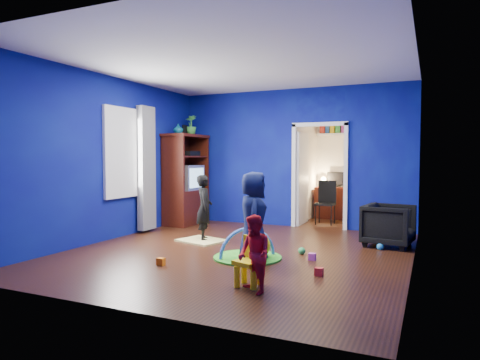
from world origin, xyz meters
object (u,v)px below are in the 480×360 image
at_px(child_navy, 254,218).
at_px(tv_armoire, 186,179).
at_px(study_desk, 334,203).
at_px(folding_chair, 325,203).
at_px(hopper_ball, 257,246).
at_px(play_mat, 248,257).
at_px(kid_chair, 249,264).
at_px(child_black, 204,208).
at_px(vase, 178,129).
at_px(crt_tv, 188,178).
at_px(armchair, 389,225).
at_px(toddler_red, 254,254).

bearing_deg(child_navy, tv_armoire, 21.66).
height_order(study_desk, folding_chair, folding_chair).
bearing_deg(hopper_ball, play_mat, -169.47).
distance_m(hopper_ball, kid_chair, 1.31).
height_order(child_black, kid_chair, child_black).
bearing_deg(tv_armoire, vase, -90.00).
distance_m(child_black, tv_armoire, 2.01).
relative_size(crt_tv, kid_chair, 1.40).
bearing_deg(folding_chair, child_black, -119.39).
height_order(armchair, toddler_red, toddler_red).
xyz_separation_m(child_black, play_mat, (1.22, -0.92, -0.56)).
height_order(vase, hopper_ball, vase).
relative_size(armchair, toddler_red, 0.91).
height_order(vase, crt_tv, vase).
relative_size(tv_armoire, hopper_ball, 5.06).
bearing_deg(tv_armoire, kid_chair, -50.16).
bearing_deg(folding_chair, crt_tv, -156.48).
bearing_deg(crt_tv, tv_armoire, 180.00).
relative_size(tv_armoire, crt_tv, 2.80).
distance_m(toddler_red, vase, 5.04).
distance_m(tv_armoire, folding_chair, 3.09).
distance_m(kid_chair, study_desk, 5.81).
bearing_deg(crt_tv, kid_chair, -50.53).
bearing_deg(tv_armoire, play_mat, -44.04).
xyz_separation_m(tv_armoire, study_desk, (2.80, 2.16, -0.60)).
relative_size(crt_tv, folding_chair, 0.76).
relative_size(vase, study_desk, 0.24).
bearing_deg(toddler_red, armchair, 110.48).
bearing_deg(armchair, folding_chair, 45.83).
relative_size(tv_armoire, play_mat, 1.98).
xyz_separation_m(child_navy, folding_chair, (0.11, 3.85, -0.17)).
bearing_deg(armchair, tv_armoire, 88.60).
height_order(toddler_red, vase, vase).
height_order(tv_armoire, play_mat, tv_armoire).
distance_m(child_navy, vase, 3.85).
bearing_deg(vase, toddler_red, -48.00).
height_order(armchair, child_black, child_black).
distance_m(armchair, toddler_red, 3.34).
bearing_deg(vase, play_mat, -40.27).
relative_size(child_black, crt_tv, 1.65).
height_order(play_mat, study_desk, study_desk).
distance_m(toddler_red, tv_armoire, 5.02).
bearing_deg(toddler_red, child_navy, 152.42).
xyz_separation_m(crt_tv, hopper_ball, (2.60, -2.40, -0.83)).
distance_m(crt_tv, kid_chair, 4.78).
bearing_deg(kid_chair, hopper_ball, 127.80).
bearing_deg(study_desk, child_black, -112.56).
bearing_deg(tv_armoire, toddler_red, -50.31).
distance_m(toddler_red, crt_tv, 5.00).
bearing_deg(child_navy, crt_tv, 21.23).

